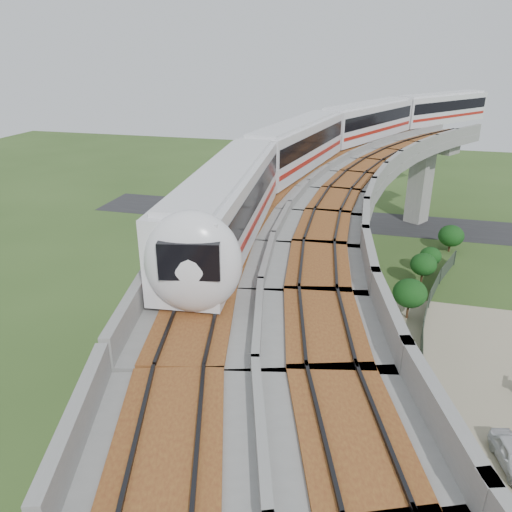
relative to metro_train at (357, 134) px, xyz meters
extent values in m
plane|color=#314B1E|center=(-2.51, -15.93, -12.31)|extent=(160.00, 160.00, 0.00)
cube|color=#232326|center=(-2.51, 14.07, -12.29)|extent=(60.00, 8.00, 0.03)
cube|color=#99968E|center=(6.60, 15.87, -8.11)|extent=(2.86, 2.93, 8.40)
cube|color=#99968E|center=(6.60, 15.87, -3.31)|extent=(7.21, 5.74, 1.20)
cube|color=#99968E|center=(-1.60, -5.51, -8.11)|extent=(2.35, 2.51, 8.40)
cube|color=#99968E|center=(-1.60, -5.51, -3.31)|extent=(7.31, 3.58, 1.20)
cube|color=#99968E|center=(-1.60, -26.35, -8.11)|extent=(2.35, 2.51, 8.40)
cube|color=#99968E|center=(-1.60, -26.35, -3.31)|extent=(7.31, 3.58, 1.20)
cube|color=gray|center=(3.67, 10.61, -2.31)|extent=(16.42, 20.91, 0.80)
cube|color=gray|center=(-0.18, 12.51, -1.41)|extent=(8.66, 17.08, 1.00)
cube|color=gray|center=(7.53, 8.71, -1.41)|extent=(8.66, 17.08, 1.00)
cube|color=#915C27|center=(1.70, 11.58, -1.85)|extent=(10.68, 18.08, 0.12)
cube|color=black|center=(1.70, 11.58, -1.73)|extent=(9.69, 17.59, 0.12)
cube|color=#915C27|center=(5.65, 9.64, -1.85)|extent=(10.68, 18.08, 0.12)
cube|color=black|center=(5.65, 9.64, -1.73)|extent=(9.69, 17.59, 0.12)
cube|color=gray|center=(-1.81, -6.80, -2.31)|extent=(11.77, 20.03, 0.80)
cube|color=gray|center=(-6.06, -6.15, -1.41)|extent=(3.22, 18.71, 1.00)
cube|color=gray|center=(2.44, -7.46, -1.41)|extent=(3.22, 18.71, 1.00)
cube|color=#915C27|center=(-3.99, -6.47, -1.85)|extent=(5.44, 19.05, 0.12)
cube|color=black|center=(-3.99, -6.47, -1.73)|extent=(4.35, 18.88, 0.12)
cube|color=#915C27|center=(0.36, -7.14, -1.85)|extent=(5.44, 19.05, 0.12)
cube|color=black|center=(0.36, -7.14, -1.73)|extent=(4.35, 18.88, 0.12)
cube|color=gray|center=(-1.81, -25.06, -2.31)|extent=(11.77, 20.03, 0.80)
cube|color=gray|center=(-6.06, -25.71, -1.41)|extent=(3.22, 18.71, 1.00)
cube|color=gray|center=(2.44, -24.40, -1.41)|extent=(3.22, 18.71, 1.00)
cube|color=#915C27|center=(-3.99, -25.39, -1.85)|extent=(5.44, 19.05, 0.12)
cube|color=black|center=(-3.99, -25.39, -1.73)|extent=(4.35, 18.88, 0.12)
cube|color=#915C27|center=(0.36, -24.72, -1.85)|extent=(5.44, 19.05, 0.12)
cube|color=black|center=(0.36, -24.72, -1.73)|extent=(4.35, 18.88, 0.12)
cube|color=silver|center=(-4.45, -21.69, -0.07)|extent=(4.08, 15.19, 3.20)
cube|color=silver|center=(-4.45, -21.69, 1.63)|extent=(3.47, 14.39, 0.22)
cube|color=black|center=(-4.45, -21.69, 0.38)|extent=(4.08, 14.59, 1.15)
cube|color=#A41910|center=(-4.45, -21.69, -0.82)|extent=(4.08, 14.59, 0.30)
cube|color=black|center=(-4.45, -21.69, -1.53)|extent=(3.07, 12.87, 0.28)
cube|color=silver|center=(-3.94, -6.14, -0.07)|extent=(5.03, 15.24, 3.20)
cube|color=silver|center=(-3.94, -6.14, 1.63)|extent=(4.38, 14.41, 0.22)
cube|color=black|center=(-3.94, -6.14, 0.38)|extent=(4.99, 14.65, 1.15)
cube|color=#A41910|center=(-3.94, -6.14, -0.82)|extent=(4.99, 14.65, 0.30)
cube|color=black|center=(-3.94, -6.14, -1.53)|extent=(3.88, 12.89, 0.28)
cube|color=silver|center=(0.41, 8.80, -0.07)|extent=(8.44, 14.84, 3.20)
cube|color=silver|center=(0.41, 8.80, 1.63)|extent=(7.65, 13.93, 0.22)
cube|color=black|center=(0.41, 8.80, 0.38)|extent=(8.26, 14.31, 1.15)
cube|color=#A41910|center=(0.41, 8.80, -0.82)|extent=(8.26, 14.31, 0.30)
cube|color=black|center=(0.41, 8.80, -1.53)|extent=(6.81, 12.45, 0.28)
cube|color=silver|center=(8.34, 22.19, -0.07)|extent=(11.33, 13.51, 3.20)
cube|color=silver|center=(8.34, 22.19, 1.63)|extent=(10.44, 12.58, 0.22)
cube|color=black|center=(8.34, 22.19, 0.38)|extent=(11.01, 13.07, 1.15)
cube|color=#A41910|center=(8.34, 22.19, -0.82)|extent=(11.01, 13.07, 0.30)
cube|color=black|center=(8.34, 22.19, -1.53)|extent=(9.32, 11.24, 0.28)
ellipsoid|color=silver|center=(-3.35, -28.86, 0.08)|extent=(3.63, 2.47, 3.64)
cylinder|color=#2D382D|center=(9.74, 3.36, -11.56)|extent=(0.08, 0.08, 1.50)
cube|color=#2D382D|center=(8.87, 1.05, -11.56)|extent=(1.69, 4.77, 1.40)
cylinder|color=#2D382D|center=(8.11, -1.30, -11.56)|extent=(0.08, 0.08, 1.50)
cube|color=#2D382D|center=(7.46, -3.69, -11.56)|extent=(1.23, 4.91, 1.40)
cylinder|color=#2D382D|center=(6.93, -6.10, -11.56)|extent=(0.08, 0.08, 1.50)
cube|color=#2D382D|center=(6.52, -8.54, -11.56)|extent=(0.75, 4.99, 1.40)
cylinder|color=#2D382D|center=(6.22, -10.99, -11.56)|extent=(0.08, 0.08, 1.50)
cube|color=#2D382D|center=(6.05, -13.46, -11.56)|extent=(0.27, 5.04, 1.40)
cylinder|color=#2D382D|center=(5.99, -15.93, -11.56)|extent=(0.08, 0.08, 1.50)
cube|color=#2D382D|center=(6.05, -18.40, -11.56)|extent=(0.27, 5.04, 1.40)
cylinder|color=#2D382D|center=(6.22, -20.86, -11.56)|extent=(0.08, 0.08, 1.50)
cube|color=#2D382D|center=(6.52, -23.32, -11.56)|extent=(0.75, 4.99, 1.40)
cylinder|color=#2D382D|center=(6.93, -25.76, -11.56)|extent=(0.08, 0.08, 1.50)
cylinder|color=#382314|center=(9.56, 6.84, -11.84)|extent=(0.18, 0.18, 0.94)
ellipsoid|color=#123912|center=(9.56, 6.84, -10.62)|extent=(2.49, 2.49, 2.12)
cylinder|color=#382314|center=(7.22, 0.37, -11.65)|extent=(0.18, 0.18, 1.32)
ellipsoid|color=#123912|center=(7.22, 0.37, -10.42)|extent=(1.89, 1.89, 1.61)
cylinder|color=#382314|center=(6.46, -2.39, -11.56)|extent=(0.18, 0.18, 1.49)
ellipsoid|color=#123912|center=(6.46, -2.39, -10.16)|extent=(2.20, 2.20, 1.87)
cylinder|color=#382314|center=(5.24, -8.17, -11.62)|extent=(0.18, 0.18, 1.37)
ellipsoid|color=#123912|center=(5.24, -8.17, -10.18)|extent=(2.53, 2.53, 2.15)
cylinder|color=#382314|center=(4.26, -15.56, -11.71)|extent=(0.18, 0.18, 1.20)
ellipsoid|color=#123912|center=(4.26, -15.56, -10.44)|extent=(2.23, 2.23, 1.89)
cylinder|color=#382314|center=(4.36, -19.61, -11.62)|extent=(0.18, 0.18, 1.38)
ellipsoid|color=#123912|center=(4.36, -19.61, -10.32)|extent=(2.01, 2.01, 1.71)
cylinder|color=#382314|center=(5.17, -23.93, -11.57)|extent=(0.18, 0.18, 1.48)
ellipsoid|color=#123912|center=(5.17, -23.93, -9.95)|extent=(2.93, 2.93, 2.49)
camera|label=1|loc=(2.56, -43.11, 6.73)|focal=35.00mm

